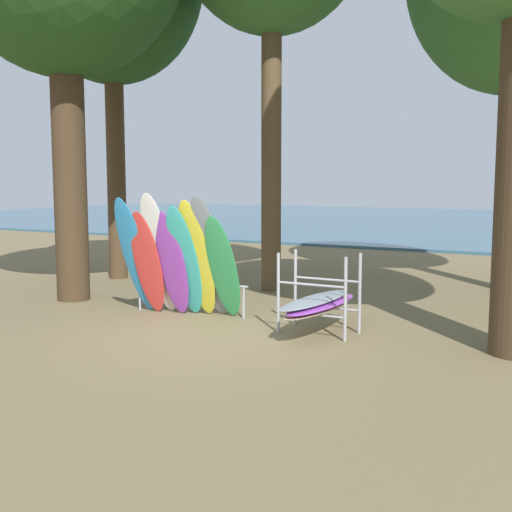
{
  "coord_description": "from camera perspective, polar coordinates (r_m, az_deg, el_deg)",
  "views": [
    {
      "loc": [
        5.09,
        -7.87,
        2.3
      ],
      "look_at": [
        -0.07,
        1.28,
        1.1
      ],
      "focal_mm": 44.37,
      "sensor_mm": 36.0,
      "label": 1
    }
  ],
  "objects": [
    {
      "name": "lake_water",
      "position": [
        39.69,
        22.03,
        2.8
      ],
      "size": [
        80.0,
        36.0,
        0.1
      ],
      "primitive_type": "cube",
      "color": "#38607A",
      "rests_on": "ground"
    },
    {
      "name": "ground_plane",
      "position": [
        9.65,
        -3.38,
        -7.28
      ],
      "size": [
        80.0,
        80.0,
        0.0
      ],
      "primitive_type": "plane",
      "color": "brown"
    },
    {
      "name": "board_storage_rack",
      "position": [
        9.82,
        5.69,
        -4.25
      ],
      "size": [
        1.15,
        2.12,
        1.25
      ],
      "color": "#9EA0A5",
      "rests_on": "ground"
    },
    {
      "name": "leaning_board_pile",
      "position": [
        10.92,
        -7.04,
        -0.41
      ],
      "size": [
        2.21,
        1.29,
        2.17
      ],
      "color": "#2D8ED1",
      "rests_on": "ground"
    }
  ]
}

